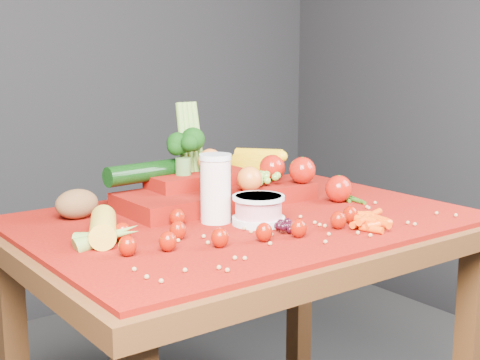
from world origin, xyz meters
TOP-DOWN VIEW (x-y plane):
  - table at (0.00, 0.00)m, footprint 1.10×0.80m
  - red_cloth at (0.00, 0.00)m, footprint 1.05×0.75m
  - milk_glass at (-0.09, -0.00)m, footprint 0.08×0.08m
  - yogurt_bowl at (-0.02, -0.08)m, footprint 0.12×0.12m
  - strawberry_scatter at (-0.15, -0.14)m, footprint 0.58×0.28m
  - dark_grape_cluster at (-0.01, -0.17)m, footprint 0.06×0.05m
  - soybean_scatter at (0.00, -0.20)m, footprint 0.84×0.24m
  - corn_ear at (-0.38, -0.01)m, footprint 0.24×0.26m
  - potato at (-0.34, 0.22)m, footprint 0.11×0.08m
  - baby_carrot_pile at (0.18, -0.24)m, footprint 0.18×0.17m
  - green_bean_pile at (0.34, -0.01)m, footprint 0.14×0.12m
  - produce_mound at (0.04, 0.16)m, footprint 0.59×0.35m

SIDE VIEW (x-z plane):
  - table at x=0.00m, z-range 0.28..1.03m
  - red_cloth at x=0.00m, z-range 0.75..0.76m
  - soybean_scatter at x=0.00m, z-range 0.76..0.77m
  - green_bean_pile at x=0.34m, z-range 0.76..0.77m
  - dark_grape_cluster at x=-0.01m, z-range 0.76..0.79m
  - baby_carrot_pile at x=0.18m, z-range 0.76..0.79m
  - corn_ear at x=-0.38m, z-range 0.76..0.81m
  - strawberry_scatter at x=-0.15m, z-range 0.76..0.81m
  - potato at x=-0.34m, z-range 0.76..0.83m
  - yogurt_bowl at x=-0.02m, z-range 0.76..0.83m
  - produce_mound at x=0.04m, z-range 0.69..0.95m
  - milk_glass at x=-0.09m, z-range 0.77..0.93m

